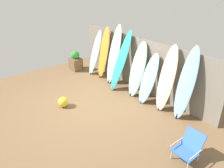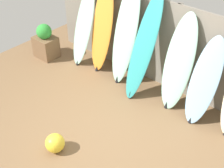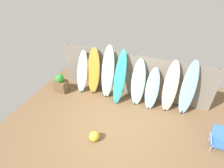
% 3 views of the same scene
% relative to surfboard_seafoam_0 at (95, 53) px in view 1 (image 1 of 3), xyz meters
% --- Properties ---
extents(ground, '(7.68, 7.68, 0.00)m').
position_rel_surfboard_seafoam_0_xyz_m(ground, '(2.03, -1.59, -0.87)').
color(ground, brown).
extents(fence_back, '(6.08, 0.11, 1.80)m').
position_rel_surfboard_seafoam_0_xyz_m(fence_back, '(2.03, 0.42, 0.03)').
color(fence_back, gray).
rests_on(fence_back, ground).
extents(surfboard_seafoam_0, '(0.57, 0.65, 1.76)m').
position_rel_surfboard_seafoam_0_xyz_m(surfboard_seafoam_0, '(0.00, 0.00, 0.00)').
color(surfboard_seafoam_0, '#9ED6BC').
rests_on(surfboard_seafoam_0, ground).
extents(surfboard_orange_1, '(0.60, 0.52, 1.96)m').
position_rel_surfboard_seafoam_0_xyz_m(surfboard_orange_1, '(0.50, 0.06, 0.10)').
color(surfboard_orange_1, orange).
rests_on(surfboard_orange_1, ground).
extents(surfboard_seafoam_2, '(0.52, 0.58, 2.13)m').
position_rel_surfboard_seafoam_0_xyz_m(surfboard_seafoam_2, '(1.12, 0.06, 0.18)').
color(surfboard_seafoam_2, '#9ED6BC').
rests_on(surfboard_seafoam_2, ground).
extents(surfboard_teal_3, '(0.47, 0.86, 2.02)m').
position_rel_surfboard_seafoam_0_xyz_m(surfboard_teal_3, '(1.66, -0.06, 0.13)').
color(surfboard_teal_3, teal).
rests_on(surfboard_teal_3, ground).
extents(surfboard_seafoam_4, '(0.60, 0.67, 1.78)m').
position_rel_surfboard_seafoam_0_xyz_m(surfboard_seafoam_4, '(2.37, 0.05, 0.01)').
color(surfboard_seafoam_4, '#9ED6BC').
rests_on(surfboard_seafoam_4, ground).
extents(surfboard_skyblue_5, '(0.50, 0.64, 1.54)m').
position_rel_surfboard_seafoam_0_xyz_m(surfboard_skyblue_5, '(2.92, -0.01, -0.11)').
color(surfboard_skyblue_5, '#8CB7D6').
rests_on(surfboard_skyblue_5, ground).
extents(surfboard_cream_6, '(0.50, 0.50, 1.95)m').
position_rel_surfboard_seafoam_0_xyz_m(surfboard_cream_6, '(3.54, 0.06, 0.10)').
color(surfboard_cream_6, beige).
rests_on(surfboard_cream_6, ground).
extents(surfboard_skyblue_7, '(0.48, 0.49, 2.04)m').
position_rel_surfboard_seafoam_0_xyz_m(surfboard_skyblue_7, '(4.13, 0.12, 0.13)').
color(surfboard_skyblue_7, '#8CB7D6').
rests_on(surfboard_skyblue_7, ground).
extents(beach_chair, '(0.50, 0.58, 0.63)m').
position_rel_surfboard_seafoam_0_xyz_m(beach_chair, '(5.20, -1.14, -0.55)').
color(beach_chair, silver).
rests_on(beach_chair, ground).
extents(planter_box, '(0.51, 0.42, 0.83)m').
position_rel_surfboard_seafoam_0_xyz_m(planter_box, '(-0.83, -0.46, -0.51)').
color(planter_box, brown).
rests_on(planter_box, ground).
extents(beach_ball, '(0.32, 0.32, 0.32)m').
position_rel_surfboard_seafoam_0_xyz_m(beach_ball, '(1.59, -2.28, -0.71)').
color(beach_ball, yellow).
rests_on(beach_ball, ground).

